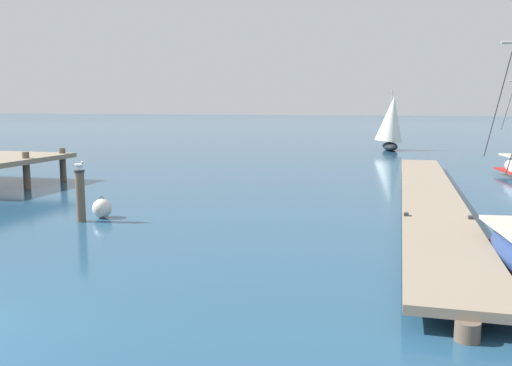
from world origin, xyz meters
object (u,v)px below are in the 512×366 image
(mooring_buoy, at_px, (102,208))
(distant_sailboat, at_px, (391,123))
(mooring_piling, at_px, (80,195))
(perched_seagull, at_px, (79,165))

(mooring_buoy, height_order, distant_sailboat, distant_sailboat)
(mooring_piling, bearing_deg, perched_seagull, 179.38)
(perched_seagull, relative_size, mooring_buoy, 0.58)
(mooring_piling, relative_size, distant_sailboat, 0.33)
(distant_sailboat, bearing_deg, perched_seagull, -100.53)
(mooring_piling, bearing_deg, mooring_buoy, 70.18)
(distant_sailboat, bearing_deg, mooring_buoy, -100.29)
(perched_seagull, xyz_separation_m, mooring_buoy, (0.25, 0.67, -1.36))
(distant_sailboat, bearing_deg, mooring_piling, -100.52)
(mooring_buoy, bearing_deg, distant_sailboat, 79.71)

